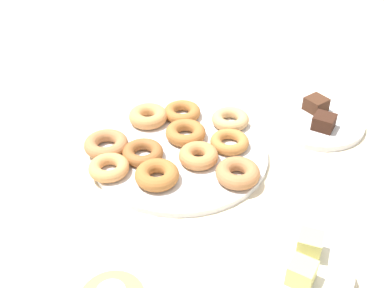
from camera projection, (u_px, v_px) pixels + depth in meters
The scene contains 19 objects.
ground_plane at pixel (180, 155), 0.97m from camera, with size 2.40×2.40×0.00m, color beige.
donut_plate at pixel (180, 153), 0.96m from camera, with size 0.37×0.37×0.01m, color silver.
donut_0 at pixel (143, 153), 0.93m from camera, with size 0.08×0.08×0.02m, color #995B2D.
donut_1 at pixel (157, 175), 0.87m from camera, with size 0.09×0.09×0.03m, color #AD6B33.
donut_2 at pixel (148, 116), 1.04m from camera, with size 0.09×0.09×0.03m, color tan.
donut_3 at pixel (186, 133), 0.99m from camera, with size 0.09×0.09×0.03m, color #AD6B33.
donut_4 at pixel (230, 119), 1.03m from camera, with size 0.08×0.08×0.03m, color tan.
donut_5 at pixel (238, 173), 0.88m from camera, with size 0.09×0.09×0.03m, color #B27547.
donut_6 at pixel (198, 156), 0.92m from camera, with size 0.08×0.08×0.03m, color #C6844C.
donut_7 at pixel (109, 168), 0.90m from camera, with size 0.08×0.08×0.02m, color tan.
donut_8 at pixel (106, 144), 0.95m from camera, with size 0.09×0.09×0.03m, color #B27547.
donut_9 at pixel (230, 142), 0.96m from camera, with size 0.08×0.08×0.02m, color #BC7A3D.
donut_10 at pixel (182, 112), 1.06m from camera, with size 0.08×0.08×0.02m, color #AD6B33.
cake_plate at pixel (316, 121), 1.06m from camera, with size 0.22×0.22×0.01m, color silver.
brownie_near at pixel (316, 104), 1.07m from camera, with size 0.04×0.04×0.03m, color #472819.
brownie_far at pixel (324, 122), 1.01m from camera, with size 0.04×0.04×0.03m, color #381E14.
fruit_bowl at pixel (298, 274), 0.70m from camera, with size 0.16×0.16×0.04m, color silver.
melon_chunk_left at pixel (310, 244), 0.69m from camera, with size 0.04×0.04×0.04m, color #DBD67A.
melon_chunk_right at pixel (302, 273), 0.65m from camera, with size 0.04×0.04×0.04m, color #DBD67A.
Camera 1 is at (0.61, 0.46, 0.60)m, focal length 42.95 mm.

